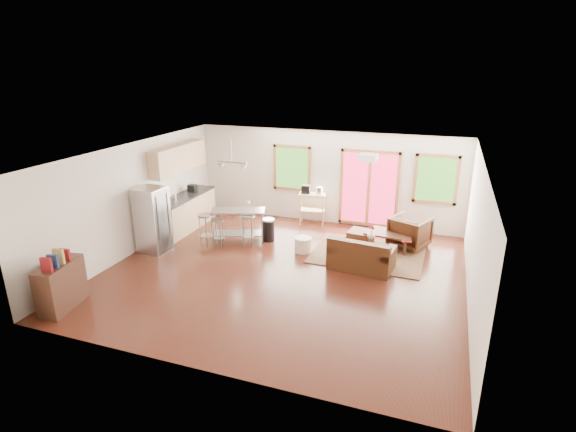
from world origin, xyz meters
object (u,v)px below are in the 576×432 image
(kitchen_cart, at_px, (312,198))
(rug, at_px, (368,254))
(loveseat, at_px, (361,257))
(coffee_table, at_px, (389,235))
(refrigerator, at_px, (153,220))
(armchair, at_px, (410,230))
(ottoman, at_px, (360,238))
(island, at_px, (238,220))

(kitchen_cart, bearing_deg, rug, -40.52)
(loveseat, relative_size, coffee_table, 1.24)
(loveseat, xyz_separation_m, refrigerator, (-4.88, -0.67, 0.50))
(coffee_table, xyz_separation_m, kitchen_cart, (-2.30, 1.12, 0.39))
(coffee_table, height_order, armchair, armchair)
(loveseat, relative_size, refrigerator, 0.92)
(armchair, relative_size, kitchen_cart, 0.76)
(loveseat, height_order, ottoman, loveseat)
(loveseat, xyz_separation_m, armchair, (0.89, 1.66, 0.14))
(rug, height_order, loveseat, loveseat)
(coffee_table, bearing_deg, armchair, 35.53)
(coffee_table, bearing_deg, refrigerator, -159.40)
(armchair, xyz_separation_m, refrigerator, (-5.77, -2.33, 0.36))
(coffee_table, xyz_separation_m, ottoman, (-0.71, 0.06, -0.19))
(rug, height_order, refrigerator, refrigerator)
(refrigerator, bearing_deg, rug, 20.00)
(rug, xyz_separation_m, coffee_table, (0.41, 0.49, 0.36))
(island, relative_size, kitchen_cart, 1.27)
(ottoman, bearing_deg, rug, -61.59)
(coffee_table, bearing_deg, ottoman, 175.08)
(coffee_table, bearing_deg, island, -168.44)
(refrigerator, height_order, island, refrigerator)
(loveseat, bearing_deg, rug, 95.01)
(rug, height_order, ottoman, ottoman)
(rug, relative_size, refrigerator, 1.62)
(refrigerator, distance_m, kitchen_cart, 4.33)
(kitchen_cart, bearing_deg, loveseat, -52.56)
(rug, height_order, armchair, armchair)
(rug, relative_size, island, 1.79)
(refrigerator, bearing_deg, coffee_table, 23.55)
(refrigerator, height_order, kitchen_cart, refrigerator)
(coffee_table, distance_m, armchair, 0.58)
(ottoman, height_order, island, island)
(coffee_table, bearing_deg, kitchen_cart, 153.93)
(rug, distance_m, armchair, 1.27)
(loveseat, height_order, kitchen_cart, kitchen_cart)
(rug, bearing_deg, loveseat, -91.13)
(rug, relative_size, kitchen_cart, 2.27)
(rug, xyz_separation_m, armchair, (0.87, 0.83, 0.42))
(refrigerator, relative_size, island, 1.11)
(armchair, height_order, refrigerator, refrigerator)
(loveseat, height_order, coffee_table, loveseat)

